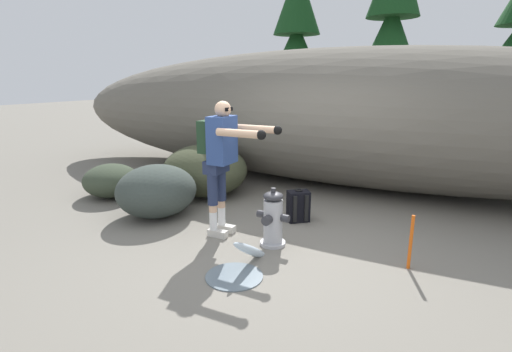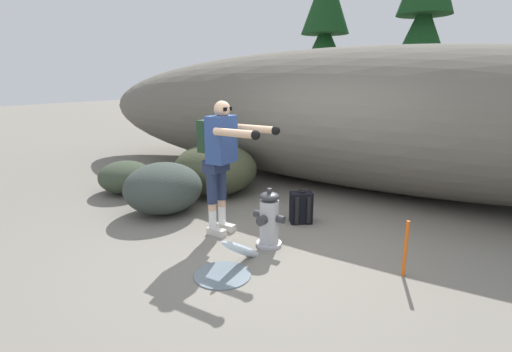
{
  "view_description": "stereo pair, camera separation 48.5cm",
  "coord_description": "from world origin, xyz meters",
  "px_view_note": "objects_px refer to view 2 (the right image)",
  "views": [
    {
      "loc": [
        1.96,
        -3.95,
        1.99
      ],
      "look_at": [
        -0.34,
        0.31,
        0.75
      ],
      "focal_mm": 27.22,
      "sensor_mm": 36.0,
      "label": 1
    },
    {
      "loc": [
        2.38,
        -3.7,
        1.99
      ],
      "look_at": [
        -0.34,
        0.31,
        0.75
      ],
      "focal_mm": 27.22,
      "sensor_mm": 36.0,
      "label": 2
    }
  ],
  "objects_px": {
    "boulder_large": "(126,177)",
    "boulder_small": "(163,188)",
    "fire_hydrant": "(269,220)",
    "boulder_mid": "(215,169)",
    "utility_worker": "(221,152)",
    "spare_backpack": "(301,208)",
    "survey_stake": "(405,249)"
  },
  "relations": [
    {
      "from": "spare_backpack",
      "to": "fire_hydrant",
      "type": "bearing_deg",
      "value": 143.04
    },
    {
      "from": "boulder_small",
      "to": "survey_stake",
      "type": "xyz_separation_m",
      "value": [
        3.48,
        0.03,
        -0.08
      ]
    },
    {
      "from": "boulder_mid",
      "to": "fire_hydrant",
      "type": "bearing_deg",
      "value": -34.24
    },
    {
      "from": "utility_worker",
      "to": "boulder_mid",
      "type": "height_order",
      "value": "utility_worker"
    },
    {
      "from": "fire_hydrant",
      "to": "boulder_mid",
      "type": "xyz_separation_m",
      "value": [
        -1.93,
        1.31,
        0.11
      ]
    },
    {
      "from": "fire_hydrant",
      "to": "boulder_mid",
      "type": "distance_m",
      "value": 2.34
    },
    {
      "from": "spare_backpack",
      "to": "boulder_large",
      "type": "bearing_deg",
      "value": 57.65
    },
    {
      "from": "boulder_mid",
      "to": "boulder_small",
      "type": "xyz_separation_m",
      "value": [
        -0.01,
        -1.2,
        -0.06
      ]
    },
    {
      "from": "spare_backpack",
      "to": "survey_stake",
      "type": "distance_m",
      "value": 1.76
    },
    {
      "from": "boulder_large",
      "to": "boulder_small",
      "type": "distance_m",
      "value": 1.41
    },
    {
      "from": "fire_hydrant",
      "to": "utility_worker",
      "type": "height_order",
      "value": "utility_worker"
    },
    {
      "from": "boulder_large",
      "to": "boulder_small",
      "type": "relative_size",
      "value": 0.85
    },
    {
      "from": "utility_worker",
      "to": "spare_backpack",
      "type": "height_order",
      "value": "utility_worker"
    },
    {
      "from": "spare_backpack",
      "to": "boulder_small",
      "type": "height_order",
      "value": "boulder_small"
    },
    {
      "from": "boulder_large",
      "to": "boulder_mid",
      "type": "height_order",
      "value": "boulder_mid"
    },
    {
      "from": "utility_worker",
      "to": "survey_stake",
      "type": "height_order",
      "value": "utility_worker"
    },
    {
      "from": "boulder_large",
      "to": "boulder_small",
      "type": "height_order",
      "value": "boulder_small"
    },
    {
      "from": "spare_backpack",
      "to": "boulder_large",
      "type": "distance_m",
      "value": 3.29
    },
    {
      "from": "survey_stake",
      "to": "spare_backpack",
      "type": "bearing_deg",
      "value": 154.37
    },
    {
      "from": "fire_hydrant",
      "to": "boulder_small",
      "type": "bearing_deg",
      "value": 176.5
    },
    {
      "from": "utility_worker",
      "to": "boulder_large",
      "type": "bearing_deg",
      "value": 167.43
    },
    {
      "from": "spare_backpack",
      "to": "utility_worker",
      "type": "bearing_deg",
      "value": 104.64
    },
    {
      "from": "spare_backpack",
      "to": "boulder_mid",
      "type": "distance_m",
      "value": 1.94
    },
    {
      "from": "utility_worker",
      "to": "survey_stake",
      "type": "relative_size",
      "value": 2.85
    },
    {
      "from": "utility_worker",
      "to": "boulder_small",
      "type": "height_order",
      "value": "utility_worker"
    },
    {
      "from": "fire_hydrant",
      "to": "utility_worker",
      "type": "distance_m",
      "value": 1.03
    },
    {
      "from": "fire_hydrant",
      "to": "spare_backpack",
      "type": "distance_m",
      "value": 0.91
    },
    {
      "from": "fire_hydrant",
      "to": "survey_stake",
      "type": "xyz_separation_m",
      "value": [
        1.54,
        0.15,
        -0.03
      ]
    },
    {
      "from": "utility_worker",
      "to": "survey_stake",
      "type": "distance_m",
      "value": 2.39
    },
    {
      "from": "boulder_large",
      "to": "survey_stake",
      "type": "xyz_separation_m",
      "value": [
        4.84,
        -0.34,
        0.02
      ]
    },
    {
      "from": "spare_backpack",
      "to": "boulder_small",
      "type": "distance_m",
      "value": 2.06
    },
    {
      "from": "fire_hydrant",
      "to": "boulder_large",
      "type": "distance_m",
      "value": 3.34
    }
  ]
}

